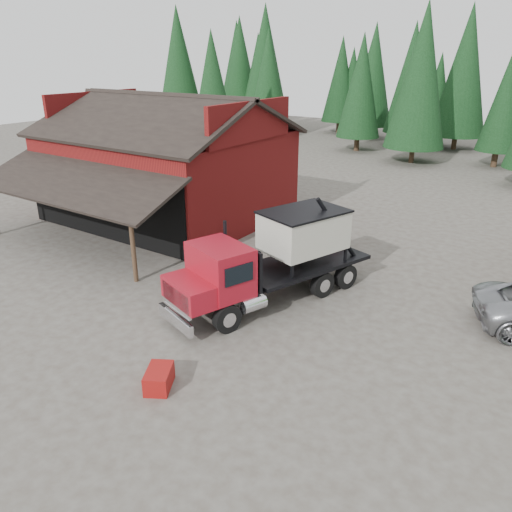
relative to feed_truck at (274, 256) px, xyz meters
The scene contains 7 objects.
ground 4.44m from the feed_truck, 93.36° to the right, with size 120.00×120.00×0.00m, color #4A433A.
red_barn 12.71m from the feed_truck, 152.38° to the left, with size 12.80×13.63×7.18m.
conifer_backdrop 38.02m from the feed_truck, 90.36° to the left, with size 76.00×16.00×16.00m, color black, non-canonical shape.
near_pine_a 33.01m from the feed_truck, 132.84° to the left, with size 4.40×4.40×11.40m.
near_pine_d 30.78m from the feed_truck, 98.04° to the left, with size 5.28×5.28×13.40m.
feed_truck is the anchor object (origin of this frame).
equip_box 6.93m from the feed_truck, 87.58° to the right, with size 0.70×1.10×0.60m, color maroon.
Camera 1 is at (9.77, -11.22, 9.16)m, focal length 35.00 mm.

